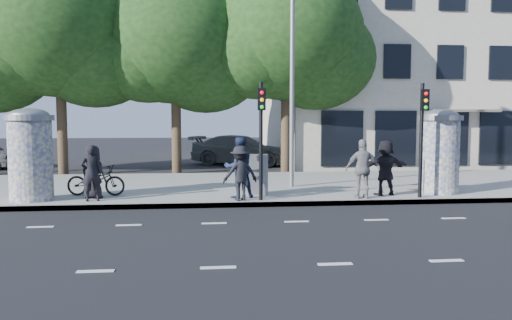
{
  "coord_description": "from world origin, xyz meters",
  "views": [
    {
      "loc": [
        -2.2,
        -10.39,
        2.47
      ],
      "look_at": [
        -0.78,
        3.5,
        1.34
      ],
      "focal_mm": 35.0,
      "sensor_mm": 36.0,
      "label": 1
    }
  ],
  "objects": [
    {
      "name": "tree_center",
      "position": [
        1.5,
        12.3,
        6.31
      ],
      "size": [
        7.0,
        7.0,
        9.3
      ],
      "color": "#38281C",
      "rests_on": "ground"
    },
    {
      "name": "ped_a",
      "position": [
        -5.5,
        4.63,
        0.94
      ],
      "size": [
        0.9,
        0.76,
        1.57
      ],
      "primitive_type": "imported",
      "rotation": [
        0.0,
        0.0,
        2.74
      ],
      "color": "black",
      "rests_on": "sidewalk"
    },
    {
      "name": "ped_f",
      "position": [
        3.32,
        4.41,
        1.01
      ],
      "size": [
        1.66,
        0.81,
        1.72
      ],
      "primitive_type": "imported",
      "rotation": [
        0.0,
        0.0,
        3.3
      ],
      "color": "black",
      "rests_on": "sidewalk"
    },
    {
      "name": "traffic_pole_far",
      "position": [
        4.2,
        3.79,
        2.23
      ],
      "size": [
        0.22,
        0.31,
        3.4
      ],
      "color": "black",
      "rests_on": "sidewalk"
    },
    {
      "name": "ped_e",
      "position": [
        2.43,
        3.85,
        1.03
      ],
      "size": [
        1.07,
        0.66,
        1.75
      ],
      "primitive_type": "imported",
      "rotation": [
        0.0,
        0.0,
        3.07
      ],
      "color": "gray",
      "rests_on": "sidewalk"
    },
    {
      "name": "ped_b",
      "position": [
        -5.43,
        4.16,
        0.96
      ],
      "size": [
        0.68,
        0.54,
        1.61
      ],
      "primitive_type": "imported",
      "rotation": [
        0.0,
        0.0,
        3.44
      ],
      "color": "black",
      "rests_on": "sidewalk"
    },
    {
      "name": "ad_column_right",
      "position": [
        5.2,
        4.7,
        1.54
      ],
      "size": [
        1.36,
        1.36,
        2.65
      ],
      "color": "beige",
      "rests_on": "sidewalk"
    },
    {
      "name": "cabinet_right",
      "position": [
        4.9,
        4.62,
        0.68
      ],
      "size": [
        0.59,
        0.49,
        1.07
      ],
      "primitive_type": "cube",
      "rotation": [
        0.0,
        0.0,
        -0.27
      ],
      "color": "slate",
      "rests_on": "sidewalk"
    },
    {
      "name": "bicycle",
      "position": [
        -5.54,
        5.21,
        0.62
      ],
      "size": [
        0.87,
        1.86,
        0.94
      ],
      "primitive_type": "imported",
      "rotation": [
        0.0,
        0.0,
        1.43
      ],
      "color": "black",
      "rests_on": "sidewalk"
    },
    {
      "name": "lane_dash_far",
      "position": [
        0.0,
        1.4,
        0.0
      ],
      "size": [
        32.0,
        0.12,
        0.01
      ],
      "primitive_type": "cube",
      "color": "silver",
      "rests_on": "ground"
    },
    {
      "name": "ped_c",
      "position": [
        -1.2,
        4.31,
        1.06
      ],
      "size": [
        1.0,
        0.84,
        1.82
      ],
      "primitive_type": "imported",
      "rotation": [
        0.0,
        0.0,
        3.33
      ],
      "color": "#1C2846",
      "rests_on": "sidewalk"
    },
    {
      "name": "curb",
      "position": [
        0.0,
        3.55,
        0.07
      ],
      "size": [
        40.0,
        0.1,
        0.16
      ],
      "primitive_type": "cube",
      "color": "slate",
      "rests_on": "ground"
    },
    {
      "name": "tree_mid_left",
      "position": [
        -8.5,
        12.5,
        6.5
      ],
      "size": [
        7.2,
        7.2,
        9.57
      ],
      "color": "#38281C",
      "rests_on": "ground"
    },
    {
      "name": "ad_column_left",
      "position": [
        -7.2,
        4.5,
        1.54
      ],
      "size": [
        1.36,
        1.36,
        2.65
      ],
      "color": "beige",
      "rests_on": "sidewalk"
    },
    {
      "name": "tree_near_left",
      "position": [
        -3.5,
        12.7,
        6.06
      ],
      "size": [
        6.8,
        6.8,
        8.97
      ],
      "color": "#38281C",
      "rests_on": "ground"
    },
    {
      "name": "street_lamp",
      "position": [
        0.8,
        6.63,
        4.79
      ],
      "size": [
        0.25,
        0.93,
        8.0
      ],
      "color": "slate",
      "rests_on": "sidewalk"
    },
    {
      "name": "sidewalk",
      "position": [
        0.0,
        7.5,
        0.07
      ],
      "size": [
        40.0,
        8.0,
        0.15
      ],
      "primitive_type": "cube",
      "color": "gray",
      "rests_on": "ground"
    },
    {
      "name": "cabinet_left",
      "position": [
        -0.56,
        4.95,
        0.77
      ],
      "size": [
        0.63,
        0.48,
        1.25
      ],
      "primitive_type": "cube",
      "rotation": [
        0.0,
        0.0,
        -0.09
      ],
      "color": "gray",
      "rests_on": "sidewalk"
    },
    {
      "name": "traffic_pole_near",
      "position": [
        -0.6,
        3.79,
        2.23
      ],
      "size": [
        0.22,
        0.31,
        3.4
      ],
      "color": "black",
      "rests_on": "sidewalk"
    },
    {
      "name": "ground",
      "position": [
        0.0,
        0.0,
        0.0
      ],
      "size": [
        120.0,
        120.0,
        0.0
      ],
      "primitive_type": "plane",
      "color": "black",
      "rests_on": "ground"
    },
    {
      "name": "lane_dash_near",
      "position": [
        0.0,
        -2.2,
        0.0
      ],
      "size": [
        32.0,
        0.12,
        0.01
      ],
      "primitive_type": "cube",
      "color": "silver",
      "rests_on": "ground"
    },
    {
      "name": "building",
      "position": [
        12.0,
        19.99,
        5.99
      ],
      "size": [
        20.3,
        15.85,
        12.0
      ],
      "color": "#ACA590",
      "rests_on": "ground"
    },
    {
      "name": "car_right",
      "position": [
        -0.19,
        16.97,
        0.81
      ],
      "size": [
        4.05,
        6.03,
        1.62
      ],
      "primitive_type": "imported",
      "rotation": [
        0.0,
        0.0,
        1.22
      ],
      "color": "slate",
      "rests_on": "ground"
    },
    {
      "name": "ped_d",
      "position": [
        -1.2,
        3.85,
        0.94
      ],
      "size": [
        1.13,
        0.81,
        1.58
      ],
      "primitive_type": "imported",
      "rotation": [
        0.0,
        0.0,
        3.38
      ],
      "color": "black",
      "rests_on": "sidewalk"
    }
  ]
}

